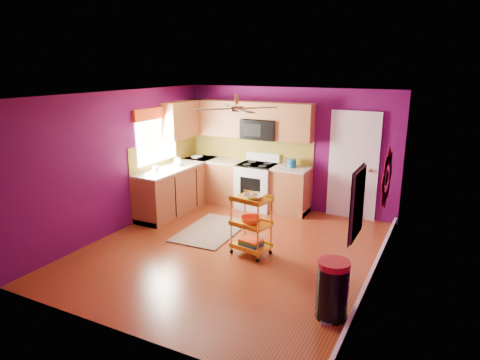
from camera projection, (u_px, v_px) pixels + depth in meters
The scene contains 18 objects.
ground at pixel (231, 250), 6.97m from camera, with size 5.00×5.00×0.00m, color maroon.
room_envelope at pixel (232, 152), 6.53m from camera, with size 4.54×5.04×2.52m.
lower_cabinets at pixel (216, 187), 9.00m from camera, with size 2.81×2.31×0.94m.
electric_range at pixel (257, 185), 8.95m from camera, with size 0.76×0.66×1.13m.
upper_cabinetry at pixel (227, 121), 8.91m from camera, with size 2.80×2.30×1.26m.
left_window at pixel (157, 127), 8.39m from camera, with size 0.08×1.35×1.08m.
panel_door at pixel (353, 167), 8.23m from camera, with size 0.95×0.11×2.15m.
right_wall_art at pixel (375, 188), 5.32m from camera, with size 0.04×2.74×1.04m.
ceiling_fan at pixel (237, 108), 6.54m from camera, with size 1.01×1.01×0.26m.
shag_rug at pixel (212, 230), 7.78m from camera, with size 0.94×1.53×0.02m, color black.
rolling_cart at pixel (252, 222), 6.70m from camera, with size 0.64×0.52×1.04m.
trash_can at pixel (332, 290), 5.04m from camera, with size 0.49×0.49×0.73m.
teal_kettle at pixel (292, 163), 8.53m from camera, with size 0.18×0.18×0.21m.
toaster at pixel (289, 163), 8.57m from camera, with size 0.22×0.15×0.18m, color beige.
soap_bottle_a at pixel (177, 160), 8.76m from camera, with size 0.09×0.09×0.20m, color #EA3F72.
soap_bottle_b at pixel (180, 162), 8.66m from camera, with size 0.14×0.14×0.17m, color white.
counter_dish at pixel (197, 157), 9.34m from camera, with size 0.23×0.23×0.06m, color white.
counter_cup at pixel (156, 169), 8.26m from camera, with size 0.12×0.12×0.09m, color white.
Camera 1 is at (3.05, -5.66, 2.93)m, focal length 32.00 mm.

